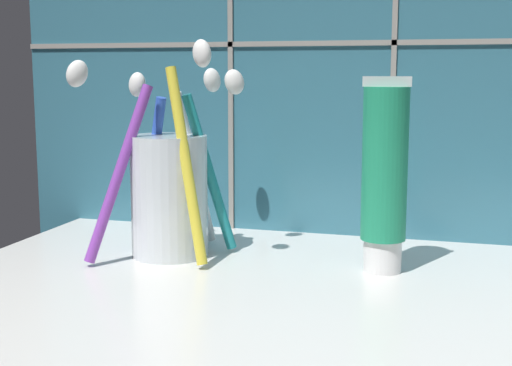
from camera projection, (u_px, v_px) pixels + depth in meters
The scene contains 3 objects.
sink_counter at pixel (341, 305), 52.48cm from camera, with size 64.18×37.54×2.00cm, color silver.
toothbrush_cup at pixel (170, 188), 61.88cm from camera, with size 12.93×13.49×18.69cm.
toothpaste_tube at pixel (384, 176), 56.56cm from camera, with size 3.80×3.62×15.65cm.
Camera 1 is at (7.90, -50.21, 18.08)cm, focal length 50.00 mm.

